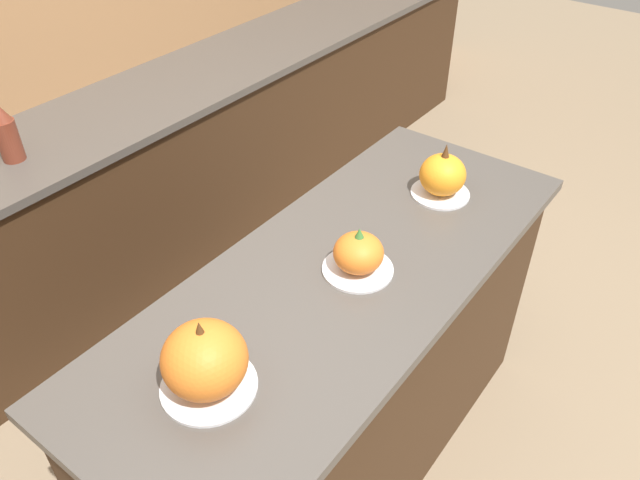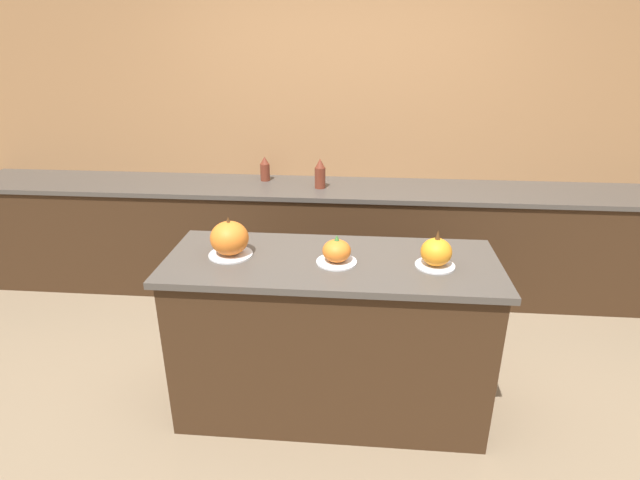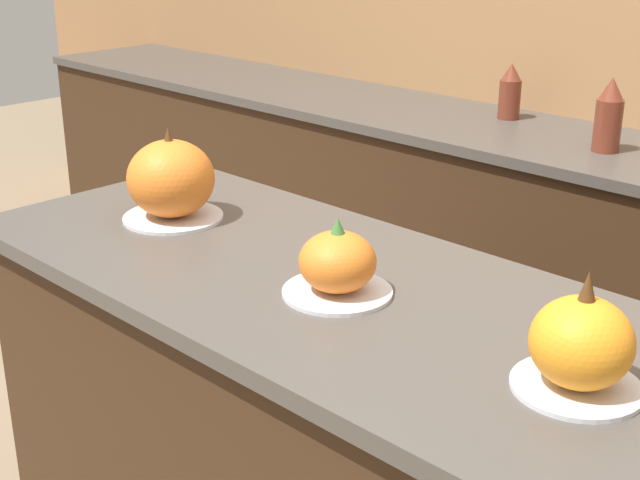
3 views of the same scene
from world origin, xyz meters
name	(u,v)px [view 1 (image 1 of 3)]	position (x,y,z in m)	size (l,w,h in m)	color
ground_plane	(338,458)	(0.00, 0.00, 0.00)	(12.00, 12.00, 0.00)	#847056
kitchen_island	(340,377)	(0.00, 0.00, 0.47)	(1.70, 0.66, 0.93)	#382314
back_counter	(78,227)	(0.00, 1.42, 0.44)	(6.00, 0.60, 0.89)	#382314
pumpkin_cake_left	(205,361)	(-0.52, 0.01, 1.02)	(0.23, 0.23, 0.21)	silver
pumpkin_cake_center	(358,255)	(0.03, -0.03, 0.99)	(0.20, 0.20, 0.15)	silver
pumpkin_cake_right	(442,176)	(0.52, -0.03, 1.00)	(0.20, 0.20, 0.19)	silver
bottle_tall	(6,133)	(-0.18, 1.39, 0.99)	(0.08, 0.08, 0.23)	maroon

